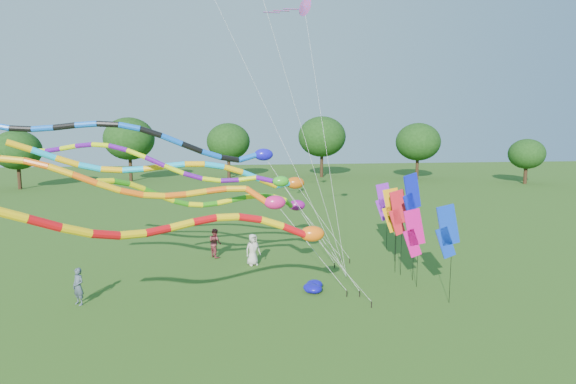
{
  "coord_description": "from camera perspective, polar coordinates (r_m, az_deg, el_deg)",
  "views": [
    {
      "loc": [
        -3.74,
        -19.36,
        8.06
      ],
      "look_at": [
        -0.55,
        3.89,
        4.8
      ],
      "focal_mm": 30.0,
      "sensor_mm": 36.0,
      "label": 1
    }
  ],
  "objects": [
    {
      "name": "delta_kite_high_c",
      "position": [
        28.22,
        1.88,
        21.09
      ],
      "size": [
        3.91,
        4.44,
        15.11
      ],
      "rotation": [
        0.0,
        0.0,
        0.51
      ],
      "color": "black",
      "rests_on": "ground"
    },
    {
      "name": "person_a",
      "position": [
        28.12,
        -4.19,
        -6.82
      ],
      "size": [
        1.05,
        0.88,
        1.84
      ],
      "primitive_type": "imported",
      "rotation": [
        0.0,
        0.0,
        0.39
      ],
      "color": "#B8B1A6",
      "rests_on": "ground"
    },
    {
      "name": "tube_kite_green",
      "position": [
        25.11,
        -6.3,
        -0.87
      ],
      "size": [
        12.3,
        5.14,
        6.26
      ],
      "rotation": [
        0.0,
        0.0,
        0.39
      ],
      "color": "black",
      "rests_on": "ground"
    },
    {
      "name": "blue_nylon_heap",
      "position": [
        24.38,
        3.3,
        -10.92
      ],
      "size": [
        1.55,
        1.24,
        0.43
      ],
      "color": "#0E0C9C",
      "rests_on": "ground"
    },
    {
      "name": "tube_kite_red",
      "position": [
        17.57,
        -10.58,
        -4.02
      ],
      "size": [
        14.43,
        5.94,
        6.76
      ],
      "rotation": [
        0.0,
        0.0,
        0.35
      ],
      "color": "black",
      "rests_on": "ground"
    },
    {
      "name": "tube_kite_blue",
      "position": [
        24.74,
        -14.91,
        5.82
      ],
      "size": [
        17.62,
        2.18,
        9.11
      ],
      "rotation": [
        0.0,
        0.0,
        0.14
      ],
      "color": "black",
      "rests_on": "ground"
    },
    {
      "name": "banner_pole_red",
      "position": [
        26.24,
        12.94,
        -2.41
      ],
      "size": [
        1.16,
        0.22,
        4.72
      ],
      "rotation": [
        0.0,
        0.0,
        0.12
      ],
      "color": "black",
      "rests_on": "ground"
    },
    {
      "name": "banner_pole_violet",
      "position": [
        31.49,
        11.29,
        -1.16
      ],
      "size": [
        1.16,
        0.26,
        4.44
      ],
      "rotation": [
        0.0,
        0.0,
        -0.16
      ],
      "color": "black",
      "rests_on": "ground"
    },
    {
      "name": "tree_ring",
      "position": [
        23.42,
        8.24,
        1.49
      ],
      "size": [
        113.71,
        121.05,
        9.53
      ],
      "color": "#382314",
      "rests_on": "ground"
    },
    {
      "name": "tube_kite_purple",
      "position": [
        22.76,
        -12.51,
        2.92
      ],
      "size": [
        15.05,
        3.08,
        7.9
      ],
      "rotation": [
        0.0,
        0.0,
        -0.18
      ],
      "color": "black",
      "rests_on": "ground"
    },
    {
      "name": "banner_pole_blue_b",
      "position": [
        25.32,
        14.45,
        -0.64
      ],
      "size": [
        1.13,
        0.44,
        5.68
      ],
      "rotation": [
        0.0,
        0.0,
        0.32
      ],
      "color": "black",
      "rests_on": "ground"
    },
    {
      "name": "person_b",
      "position": [
        24.04,
        -23.6,
        -10.22
      ],
      "size": [
        0.74,
        0.71,
        1.7
      ],
      "primitive_type": "imported",
      "rotation": [
        0.0,
        0.0,
        -0.68
      ],
      "color": "#3E4A57",
      "rests_on": "ground"
    },
    {
      "name": "banner_pole_green",
      "position": [
        29.05,
        12.23,
        -2.21
      ],
      "size": [
        1.16,
        0.21,
        4.3
      ],
      "rotation": [
        0.0,
        0.0,
        -0.12
      ],
      "color": "black",
      "rests_on": "ground"
    },
    {
      "name": "tube_kite_cyan",
      "position": [
        24.52,
        -10.12,
        2.32
      ],
      "size": [
        16.37,
        4.23,
        7.98
      ],
      "rotation": [
        0.0,
        0.0,
        0.27
      ],
      "color": "black",
      "rests_on": "ground"
    },
    {
      "name": "ground",
      "position": [
        21.3,
        2.98,
        -14.33
      ],
      "size": [
        160.0,
        160.0,
        0.0
      ],
      "primitive_type": "plane",
      "color": "#2A5015",
      "rests_on": "ground"
    },
    {
      "name": "banner_pole_magenta_a",
      "position": [
        24.69,
        14.67,
        -4.73
      ],
      "size": [
        1.16,
        0.17,
        4.03
      ],
      "rotation": [
        0.0,
        0.0,
        -0.08
      ],
      "color": "black",
      "rests_on": "ground"
    },
    {
      "name": "banner_pole_orange",
      "position": [
        26.79,
        12.26,
        -2.14
      ],
      "size": [
        1.11,
        0.49,
        4.73
      ],
      "rotation": [
        0.0,
        0.0,
        -0.37
      ],
      "color": "black",
      "rests_on": "ground"
    },
    {
      "name": "person_c",
      "position": [
        30.04,
        -8.63,
        -5.98
      ],
      "size": [
        1.03,
        1.1,
        1.8
      ],
      "primitive_type": "imported",
      "rotation": [
        0.0,
        0.0,
        2.1
      ],
      "color": "maroon",
      "rests_on": "ground"
    },
    {
      "name": "banner_pole_blue_a",
      "position": [
        22.76,
        18.35,
        -4.47
      ],
      "size": [
        1.16,
        0.12,
        4.6
      ],
      "rotation": [
        0.0,
        0.0,
        -0.04
      ],
      "color": "black",
      "rests_on": "ground"
    },
    {
      "name": "tube_kite_orange",
      "position": [
        21.55,
        -14.37,
        0.52
      ],
      "size": [
        16.09,
        1.39,
        7.47
      ],
      "rotation": [
        0.0,
        0.0,
        0.0
      ],
      "color": "black",
      "rests_on": "ground"
    }
  ]
}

